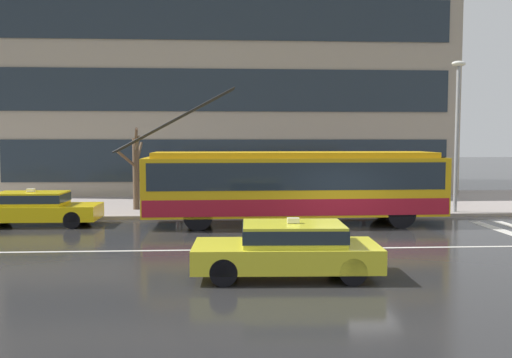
% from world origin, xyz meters
% --- Properties ---
extents(ground_plane, '(160.00, 160.00, 0.00)m').
position_xyz_m(ground_plane, '(0.00, 0.00, 0.00)').
color(ground_plane, '#262626').
extents(sidewalk_slab, '(80.00, 10.00, 0.14)m').
position_xyz_m(sidewalk_slab, '(0.00, 9.97, 0.07)').
color(sidewalk_slab, gray).
rests_on(sidewalk_slab, ground_plane).
extents(crosswalk_stripe_edge_near, '(0.44, 4.40, 0.01)m').
position_xyz_m(crosswalk_stripe_edge_near, '(5.65, 1.49, 0.00)').
color(crosswalk_stripe_edge_near, beige).
rests_on(crosswalk_stripe_edge_near, ground_plane).
extents(lane_centre_line, '(72.00, 0.14, 0.01)m').
position_xyz_m(lane_centre_line, '(0.00, -1.20, 0.00)').
color(lane_centre_line, silver).
rests_on(lane_centre_line, ground_plane).
extents(trolleybus, '(12.26, 2.69, 5.14)m').
position_xyz_m(trolleybus, '(-1.53, 3.37, 1.52)').
color(trolleybus, gold).
rests_on(trolleybus, ground_plane).
extents(taxi_oncoming_near, '(4.38, 1.98, 1.39)m').
position_xyz_m(taxi_oncoming_near, '(-2.67, -4.38, 0.70)').
color(taxi_oncoming_near, yellow).
rests_on(taxi_oncoming_near, ground_plane).
extents(taxi_queued_behind_bus, '(4.62, 1.75, 1.39)m').
position_xyz_m(taxi_queued_behind_bus, '(-11.26, 3.67, 0.70)').
color(taxi_queued_behind_bus, yellow).
rests_on(taxi_queued_behind_bus, ground_plane).
extents(bus_shelter, '(4.29, 1.78, 2.53)m').
position_xyz_m(bus_shelter, '(-4.15, 6.70, 2.05)').
color(bus_shelter, gray).
rests_on(bus_shelter, sidewalk_slab).
extents(pedestrian_at_shelter, '(1.00, 1.00, 1.96)m').
position_xyz_m(pedestrian_at_shelter, '(-1.09, 7.24, 1.68)').
color(pedestrian_at_shelter, '#21244E').
rests_on(pedestrian_at_shelter, sidewalk_slab).
extents(pedestrian_approaching_curb, '(0.38, 0.38, 1.59)m').
position_xyz_m(pedestrian_approaching_curb, '(-5.14, 7.93, 1.08)').
color(pedestrian_approaching_curb, '#162A2A').
rests_on(pedestrian_approaching_curb, sidewalk_slab).
extents(pedestrian_walking_past, '(1.50, 1.50, 2.01)m').
position_xyz_m(pedestrian_walking_past, '(1.93, 6.69, 1.78)').
color(pedestrian_walking_past, black).
rests_on(pedestrian_walking_past, sidewalk_slab).
extents(street_lamp, '(0.60, 0.32, 6.36)m').
position_xyz_m(street_lamp, '(5.64, 5.48, 3.92)').
color(street_lamp, gray).
rests_on(street_lamp, sidewalk_slab).
extents(street_tree_bare, '(1.07, 2.04, 3.59)m').
position_xyz_m(street_tree_bare, '(-8.06, 7.13, 2.00)').
color(street_tree_bare, brown).
rests_on(street_tree_bare, sidewalk_slab).
extents(office_tower_corner_left, '(26.03, 14.58, 19.43)m').
position_xyz_m(office_tower_corner_left, '(-3.94, 19.67, 9.73)').
color(office_tower_corner_left, gray).
rests_on(office_tower_corner_left, ground_plane).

